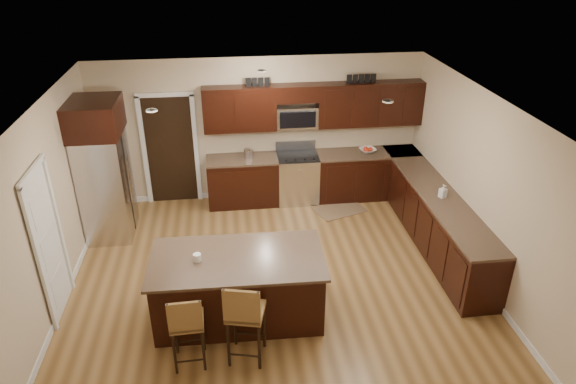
{
  "coord_description": "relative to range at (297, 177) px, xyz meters",
  "views": [
    {
      "loc": [
        -0.59,
        -6.23,
        4.67
      ],
      "look_at": [
        0.24,
        0.4,
        1.23
      ],
      "focal_mm": 32.0,
      "sensor_mm": 36.0,
      "label": 1
    }
  ],
  "objects": [
    {
      "name": "floor",
      "position": [
        -0.68,
        -2.45,
        -0.47
      ],
      "size": [
        6.0,
        6.0,
        0.0
      ],
      "primitive_type": "plane",
      "color": "olive",
      "rests_on": "ground"
    },
    {
      "name": "ceiling",
      "position": [
        -0.68,
        -2.45,
        2.23
      ],
      "size": [
        6.0,
        6.0,
        0.0
      ],
      "primitive_type": "plane",
      "rotation": [
        3.14,
        0.0,
        0.0
      ],
      "color": "silver",
      "rests_on": "wall_back"
    },
    {
      "name": "wall_back",
      "position": [
        -0.68,
        0.3,
        0.88
      ],
      "size": [
        6.0,
        0.0,
        6.0
      ],
      "primitive_type": "plane",
      "rotation": [
        1.57,
        0.0,
        0.0
      ],
      "color": "#C8B290",
      "rests_on": "floor"
    },
    {
      "name": "wall_left",
      "position": [
        -3.68,
        -2.45,
        0.88
      ],
      "size": [
        0.0,
        5.5,
        5.5
      ],
      "primitive_type": "plane",
      "rotation": [
        1.57,
        0.0,
        1.57
      ],
      "color": "#C8B290",
      "rests_on": "floor"
    },
    {
      "name": "wall_right",
      "position": [
        2.32,
        -2.45,
        0.88
      ],
      "size": [
        0.0,
        5.5,
        5.5
      ],
      "primitive_type": "plane",
      "rotation": [
        1.57,
        0.0,
        -1.57
      ],
      "color": "#C8B290",
      "rests_on": "floor"
    },
    {
      "name": "base_cabinets",
      "position": [
        1.22,
        -1.01,
        -0.01
      ],
      "size": [
        4.02,
        3.96,
        0.92
      ],
      "color": "black",
      "rests_on": "floor"
    },
    {
      "name": "upper_cabinets",
      "position": [
        0.36,
        0.13,
        1.37
      ],
      "size": [
        4.0,
        0.33,
        0.8
      ],
      "color": "black",
      "rests_on": "wall_back"
    },
    {
      "name": "range",
      "position": [
        0.0,
        0.0,
        0.0
      ],
      "size": [
        0.76,
        0.64,
        1.11
      ],
      "color": "silver",
      "rests_on": "floor"
    },
    {
      "name": "microwave",
      "position": [
        0.0,
        0.15,
        1.15
      ],
      "size": [
        0.76,
        0.31,
        0.4
      ],
      "primitive_type": "cube",
      "color": "silver",
      "rests_on": "upper_cabinets"
    },
    {
      "name": "doorway",
      "position": [
        -2.33,
        0.28,
        0.56
      ],
      "size": [
        0.85,
        0.03,
        2.06
      ],
      "primitive_type": "cube",
      "color": "black",
      "rests_on": "floor"
    },
    {
      "name": "pantry_door",
      "position": [
        -3.66,
        -2.75,
        0.55
      ],
      "size": [
        0.03,
        0.8,
        2.04
      ],
      "primitive_type": "cube",
      "color": "white",
      "rests_on": "floor"
    },
    {
      "name": "letter_decor",
      "position": [
        0.22,
        0.13,
        1.82
      ],
      "size": [
        2.2,
        0.03,
        0.15
      ],
      "primitive_type": null,
      "color": "black",
      "rests_on": "upper_cabinets"
    },
    {
      "name": "island",
      "position": [
        -1.24,
        -3.2,
        -0.04
      ],
      "size": [
        2.27,
        1.23,
        0.92
      ],
      "rotation": [
        0.0,
        0.0,
        -0.03
      ],
      "color": "black",
      "rests_on": "floor"
    },
    {
      "name": "stool_left",
      "position": [
        -1.86,
        -4.04,
        0.17
      ],
      "size": [
        0.4,
        0.4,
        1.03
      ],
      "rotation": [
        0.0,
        0.0,
        0.03
      ],
      "color": "olive",
      "rests_on": "floor"
    },
    {
      "name": "stool_mid",
      "position": [
        -1.2,
        -4.04,
        0.24
      ],
      "size": [
        0.52,
        0.52,
        1.14
      ],
      "rotation": [
        0.0,
        0.0,
        -0.24
      ],
      "color": "olive",
      "rests_on": "floor"
    },
    {
      "name": "refrigerator",
      "position": [
        -3.3,
        -0.81,
        0.73
      ],
      "size": [
        0.79,
        0.96,
        2.35
      ],
      "color": "silver",
      "rests_on": "floor"
    },
    {
      "name": "floor_mat",
      "position": [
        0.73,
        -0.5,
        -0.47
      ],
      "size": [
        1.03,
        0.85,
        0.01
      ],
      "primitive_type": "cube",
      "rotation": [
        0.0,
        0.0,
        0.33
      ],
      "color": "brown",
      "rests_on": "floor"
    },
    {
      "name": "fruit_bowl",
      "position": [
        1.34,
        -0.0,
        0.48
      ],
      "size": [
        0.36,
        0.36,
        0.07
      ],
      "primitive_type": "imported",
      "rotation": [
        0.0,
        0.0,
        0.23
      ],
      "color": "silver",
      "rests_on": "base_cabinets"
    },
    {
      "name": "soap_bottle",
      "position": [
        2.02,
        -1.93,
        0.56
      ],
      "size": [
        0.13,
        0.13,
        0.22
      ],
      "primitive_type": "imported",
      "rotation": [
        0.0,
        0.0,
        0.41
      ],
      "color": "#B2B2B2",
      "rests_on": "base_cabinets"
    },
    {
      "name": "canister_tall",
      "position": [
        -0.93,
        -0.0,
        0.54
      ],
      "size": [
        0.12,
        0.12,
        0.18
      ],
      "primitive_type": "cylinder",
      "color": "silver",
      "rests_on": "base_cabinets"
    },
    {
      "name": "canister_short",
      "position": [
        -0.87,
        -0.0,
        0.53
      ],
      "size": [
        0.11,
        0.11,
        0.16
      ],
      "primitive_type": "cylinder",
      "color": "silver",
      "rests_on": "base_cabinets"
    },
    {
      "name": "island_jar",
      "position": [
        -1.74,
        -3.2,
        0.5
      ],
      "size": [
        0.1,
        0.1,
        0.1
      ],
      "primitive_type": "cylinder",
      "color": "white",
      "rests_on": "island"
    }
  ]
}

